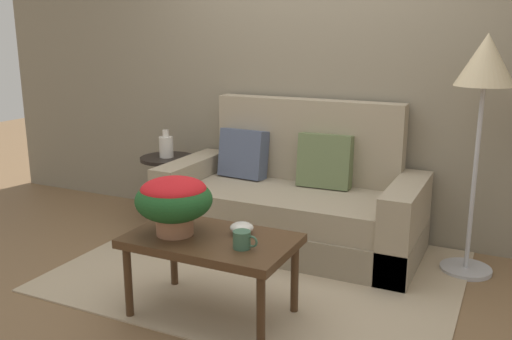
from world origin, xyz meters
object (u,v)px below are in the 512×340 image
(potted_plant, at_px, (174,199))
(table_vase, at_px, (166,146))
(coffee_table, at_px, (211,246))
(floor_lamp, at_px, (484,79))
(side_table, at_px, (168,177))
(couch, at_px, (292,204))
(snack_bowl, at_px, (242,228))
(coffee_mug, at_px, (242,240))

(potted_plant, xyz_separation_m, table_vase, (-0.97, 1.32, -0.03))
(coffee_table, distance_m, floor_lamp, 1.99)
(potted_plant, bearing_deg, coffee_table, 13.55)
(side_table, bearing_deg, potted_plant, -54.13)
(potted_plant, relative_size, table_vase, 1.86)
(couch, bearing_deg, table_vase, 177.78)
(couch, height_order, potted_plant, couch)
(side_table, relative_size, potted_plant, 1.29)
(coffee_table, xyz_separation_m, floor_lamp, (1.26, 1.26, 0.88))
(floor_lamp, distance_m, table_vase, 2.51)
(couch, distance_m, coffee_table, 1.23)
(potted_plant, distance_m, table_vase, 1.64)
(side_table, bearing_deg, snack_bowl, -41.95)
(couch, distance_m, table_vase, 1.21)
(snack_bowl, bearing_deg, floor_lamp, 45.74)
(potted_plant, xyz_separation_m, coffee_mug, (0.44, -0.03, -0.16))
(floor_lamp, xyz_separation_m, snack_bowl, (-1.12, -1.15, -0.79))
(floor_lamp, height_order, coffee_mug, floor_lamp)
(potted_plant, height_order, snack_bowl, potted_plant)
(floor_lamp, relative_size, potted_plant, 3.66)
(couch, height_order, side_table, couch)
(floor_lamp, distance_m, coffee_mug, 1.85)
(couch, bearing_deg, coffee_mug, -79.40)
(side_table, bearing_deg, table_vase, -94.43)
(table_vase, bearing_deg, coffee_mug, -43.81)
(coffee_table, xyz_separation_m, coffee_mug, (0.23, -0.08, 0.10))
(side_table, xyz_separation_m, potted_plant, (0.97, -1.34, 0.30))
(coffee_table, relative_size, table_vase, 4.02)
(side_table, relative_size, floor_lamp, 0.35)
(snack_bowl, bearing_deg, table_vase, 138.36)
(table_vase, bearing_deg, coffee_table, -47.38)
(coffee_table, height_order, coffee_mug, coffee_mug)
(coffee_table, height_order, floor_lamp, floor_lamp)
(floor_lamp, bearing_deg, coffee_table, -134.83)
(coffee_mug, distance_m, snack_bowl, 0.21)
(floor_lamp, height_order, potted_plant, floor_lamp)
(side_table, relative_size, table_vase, 2.40)
(floor_lamp, relative_size, coffee_mug, 11.31)
(coffee_mug, bearing_deg, floor_lamp, 52.65)
(coffee_table, relative_size, coffee_mug, 6.68)
(couch, distance_m, potted_plant, 1.34)
(couch, xyz_separation_m, side_table, (-1.16, 0.06, 0.07))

